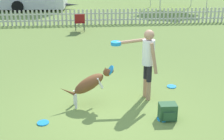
{
  "coord_description": "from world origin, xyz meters",
  "views": [
    {
      "loc": [
        -0.53,
        -6.11,
        3.22
      ],
      "look_at": [
        0.01,
        0.36,
        0.79
      ],
      "focal_mm": 50.0,
      "sensor_mm": 36.0,
      "label": 1
    }
  ],
  "objects_px": {
    "frisbee_midfield": "(43,123)",
    "frisbee_near_dog": "(163,119)",
    "backpack_on_grass": "(168,112)",
    "folding_chair_center": "(80,21)",
    "frisbee_near_handler": "(172,86)",
    "handler_person": "(146,56)",
    "leaping_dog": "(90,83)"
  },
  "relations": [
    {
      "from": "backpack_on_grass",
      "to": "frisbee_near_dog",
      "type": "bearing_deg",
      "value": -173.71
    },
    {
      "from": "handler_person",
      "to": "frisbee_near_handler",
      "type": "distance_m",
      "value": 1.43
    },
    {
      "from": "frisbee_near_handler",
      "to": "backpack_on_grass",
      "type": "xyz_separation_m",
      "value": [
        -0.53,
        -1.63,
        0.16
      ]
    },
    {
      "from": "frisbee_near_handler",
      "to": "frisbee_near_dog",
      "type": "height_order",
      "value": "same"
    },
    {
      "from": "handler_person",
      "to": "leaping_dog",
      "type": "xyz_separation_m",
      "value": [
        -1.28,
        -0.24,
        -0.51
      ]
    },
    {
      "from": "folding_chair_center",
      "to": "leaping_dog",
      "type": "bearing_deg",
      "value": 89.12
    },
    {
      "from": "leaping_dog",
      "to": "backpack_on_grass",
      "type": "height_order",
      "value": "leaping_dog"
    },
    {
      "from": "leaping_dog",
      "to": "backpack_on_grass",
      "type": "distance_m",
      "value": 1.8
    },
    {
      "from": "frisbee_midfield",
      "to": "folding_chair_center",
      "type": "height_order",
      "value": "folding_chair_center"
    },
    {
      "from": "frisbee_near_handler",
      "to": "frisbee_near_dog",
      "type": "distance_m",
      "value": 1.75
    },
    {
      "from": "frisbee_midfield",
      "to": "frisbee_near_dog",
      "type": "bearing_deg",
      "value": -1.19
    },
    {
      "from": "frisbee_midfield",
      "to": "frisbee_near_handler",
      "type": "bearing_deg",
      "value": 27.32
    },
    {
      "from": "frisbee_midfield",
      "to": "handler_person",
      "type": "bearing_deg",
      "value": 23.93
    },
    {
      "from": "leaping_dog",
      "to": "frisbee_near_handler",
      "type": "bearing_deg",
      "value": 101.36
    },
    {
      "from": "backpack_on_grass",
      "to": "frisbee_near_handler",
      "type": "bearing_deg",
      "value": 72.03
    },
    {
      "from": "leaping_dog",
      "to": "backpack_on_grass",
      "type": "bearing_deg",
      "value": 52.72
    },
    {
      "from": "handler_person",
      "to": "backpack_on_grass",
      "type": "distance_m",
      "value": 1.39
    },
    {
      "from": "frisbee_near_handler",
      "to": "backpack_on_grass",
      "type": "height_order",
      "value": "backpack_on_grass"
    },
    {
      "from": "folding_chair_center",
      "to": "frisbee_near_dog",
      "type": "bearing_deg",
      "value": 99.25
    },
    {
      "from": "frisbee_near_handler",
      "to": "folding_chair_center",
      "type": "xyz_separation_m",
      "value": [
        -2.42,
        6.28,
        0.46
      ]
    },
    {
      "from": "backpack_on_grass",
      "to": "folding_chair_center",
      "type": "bearing_deg",
      "value": 103.49
    },
    {
      "from": "frisbee_near_handler",
      "to": "backpack_on_grass",
      "type": "relative_size",
      "value": 0.67
    },
    {
      "from": "frisbee_near_dog",
      "to": "folding_chair_center",
      "type": "xyz_separation_m",
      "value": [
        -1.8,
        7.92,
        0.46
      ]
    },
    {
      "from": "leaping_dog",
      "to": "frisbee_midfield",
      "type": "xyz_separation_m",
      "value": [
        -0.98,
        -0.77,
        -0.51
      ]
    },
    {
      "from": "handler_person",
      "to": "frisbee_near_handler",
      "type": "height_order",
      "value": "handler_person"
    },
    {
      "from": "leaping_dog",
      "to": "frisbee_midfield",
      "type": "relative_size",
      "value": 5.17
    },
    {
      "from": "leaping_dog",
      "to": "folding_chair_center",
      "type": "height_order",
      "value": "leaping_dog"
    },
    {
      "from": "frisbee_near_dog",
      "to": "folding_chair_center",
      "type": "distance_m",
      "value": 8.14
    },
    {
      "from": "leaping_dog",
      "to": "backpack_on_grass",
      "type": "relative_size",
      "value": 3.46
    },
    {
      "from": "handler_person",
      "to": "leaping_dog",
      "type": "height_order",
      "value": "handler_person"
    },
    {
      "from": "handler_person",
      "to": "folding_chair_center",
      "type": "relative_size",
      "value": 2.08
    },
    {
      "from": "leaping_dog",
      "to": "frisbee_near_dog",
      "type": "distance_m",
      "value": 1.76
    }
  ]
}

